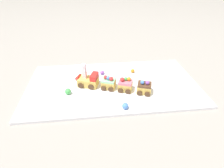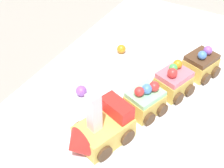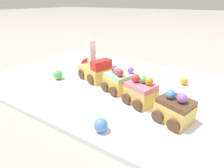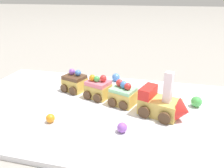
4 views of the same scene
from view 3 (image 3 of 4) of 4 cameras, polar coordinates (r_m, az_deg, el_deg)
The scene contains 10 objects.
ground_plane at distance 0.47m, azimuth 6.00°, elevation -2.54°, with size 10.00×10.00×0.00m, color gray.
display_board at distance 0.47m, azimuth 6.03°, elevation -1.89°, with size 0.81×0.43×0.01m, color white.
cake_train_locomotive at distance 0.52m, azimuth -6.05°, elevation 4.92°, with size 0.12×0.09×0.11m.
cake_car_mint at distance 0.44m, azimuth 1.79°, elevation 0.83°, with size 0.08×0.08×0.06m.
cake_car_strawberry at distance 0.39m, azimuth 9.39°, elevation -2.74°, with size 0.08×0.08×0.07m.
cake_car_chocolate at distance 0.35m, azimuth 19.76°, elevation -7.91°, with size 0.08×0.08×0.06m.
gumball_green at distance 0.54m, azimuth -17.21°, elevation 2.89°, with size 0.03×0.03×0.03m, color #4CBC56.
gumball_orange at distance 0.52m, azimuth 22.52°, elevation 0.83°, with size 0.02×0.02×0.02m, color orange.
gumball_purple at distance 0.56m, azimuth 6.08°, elevation 4.56°, with size 0.02×0.02×0.02m, color #9956C6.
gumball_blue at distance 0.32m, azimuth -3.72°, elevation -13.19°, with size 0.03×0.03×0.03m, color #4C84E0.
Camera 3 is at (-0.17, 0.38, 0.22)m, focal length 28.00 mm.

